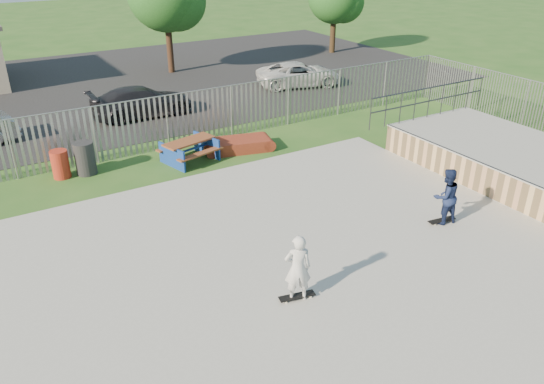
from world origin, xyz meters
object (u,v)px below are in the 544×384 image
car_dark (142,102)px  car_white (299,74)px  funbox (238,145)px  skater_navy (446,196)px  picnic_table (190,150)px  trash_bin_grey (85,158)px  trash_bin_red (60,164)px  skater_white (298,268)px

car_dark → car_white: 8.57m
funbox → skater_navy: skater_navy is taller
funbox → car_dark: size_ratio=0.53×
picnic_table → car_dark: car_dark is taller
funbox → car_dark: 5.91m
trash_bin_grey → skater_navy: skater_navy is taller
funbox → car_white: 9.31m
picnic_table → trash_bin_red: size_ratio=2.29×
car_dark → skater_navy: 13.98m
trash_bin_red → car_white: size_ratio=0.21×
trash_bin_grey → car_dark: 6.05m
trash_bin_red → car_white: (12.88, 5.42, 0.16)m
funbox → skater_white: size_ratio=1.49×
picnic_table → car_white: 10.79m
funbox → skater_white: 9.12m
car_white → picnic_table: bearing=141.5°
funbox → skater_navy: size_ratio=1.49×
skater_navy → funbox: bearing=-66.6°
car_white → skater_white: size_ratio=2.77×
funbox → skater_navy: (2.10, -7.81, 0.72)m
funbox → trash_bin_grey: bearing=-174.5°
trash_bin_red → picnic_table: bearing=-12.0°
funbox → skater_navy: 8.12m
trash_bin_grey → skater_navy: 11.30m
picnic_table → trash_bin_grey: bearing=152.7°
picnic_table → trash_bin_grey: 3.45m
trash_bin_grey → car_dark: car_dark is taller
picnic_table → skater_navy: size_ratio=1.36×
car_white → funbox: bearing=148.3°
skater_white → car_white: bearing=-101.9°
picnic_table → funbox: picnic_table is taller
car_dark → trash_bin_red: bearing=138.1°
trash_bin_grey → skater_navy: (7.36, -8.57, 0.39)m
trash_bin_grey → skater_white: 9.57m
car_white → skater_white: 17.86m
car_dark → trash_bin_grey: bearing=144.2°
picnic_table → trash_bin_red: (-4.13, 0.88, 0.07)m
trash_bin_red → skater_navy: (8.13, -8.68, 0.47)m
funbox → trash_bin_grey: (-5.26, 0.76, 0.33)m
car_dark → skater_navy: size_ratio=2.81×
picnic_table → car_white: (8.76, 6.30, 0.23)m
car_dark → skater_white: skater_white is taller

